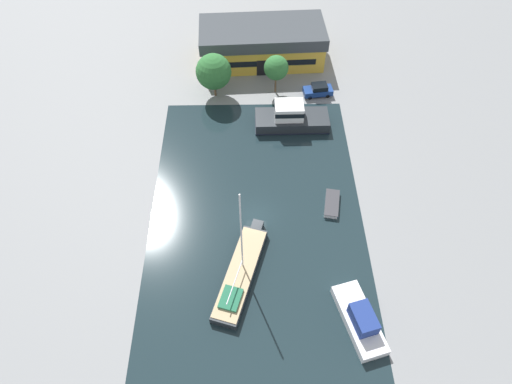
% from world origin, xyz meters
% --- Properties ---
extents(ground_plane, '(440.00, 440.00, 0.00)m').
position_xyz_m(ground_plane, '(0.00, 0.00, 0.00)').
color(ground_plane, gray).
extents(water_canal, '(24.58, 39.65, 0.01)m').
position_xyz_m(water_canal, '(0.00, 0.00, 0.00)').
color(water_canal, '#19282D').
rests_on(water_canal, ground).
extents(warehouse_building, '(19.28, 9.54, 5.60)m').
position_xyz_m(warehouse_building, '(1.40, 30.75, 2.83)').
color(warehouse_building, gold).
rests_on(warehouse_building, ground).
extents(quay_tree_near_building, '(5.00, 5.00, 6.65)m').
position_xyz_m(quay_tree_near_building, '(-5.60, 22.00, 4.14)').
color(quay_tree_near_building, brown).
rests_on(quay_tree_near_building, ground).
extents(quay_tree_by_water, '(3.48, 3.48, 5.96)m').
position_xyz_m(quay_tree_by_water, '(3.16, 22.63, 4.21)').
color(quay_tree_by_water, brown).
rests_on(quay_tree_by_water, ground).
extents(parked_car, '(4.38, 2.37, 1.80)m').
position_xyz_m(parked_car, '(9.35, 21.83, 0.89)').
color(parked_car, navy).
rests_on(parked_car, ground).
extents(sailboat_moored, '(6.05, 12.74, 13.03)m').
position_xyz_m(sailboat_moored, '(-1.79, -7.54, 0.59)').
color(sailboat_moored, '#23282D').
rests_on(sailboat_moored, water_canal).
extents(motor_cruiser, '(10.06, 4.06, 3.68)m').
position_xyz_m(motor_cruiser, '(4.95, 15.51, 1.32)').
color(motor_cruiser, '#23282D').
rests_on(motor_cruiser, water_canal).
extents(small_dinghy, '(2.33, 4.23, 0.61)m').
position_xyz_m(small_dinghy, '(8.95, 1.59, 0.31)').
color(small_dinghy, white).
rests_on(small_dinghy, water_canal).
extents(cabin_boat, '(4.78, 8.19, 2.62)m').
position_xyz_m(cabin_boat, '(9.90, -12.99, 0.92)').
color(cabin_boat, white).
rests_on(cabin_boat, water_canal).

